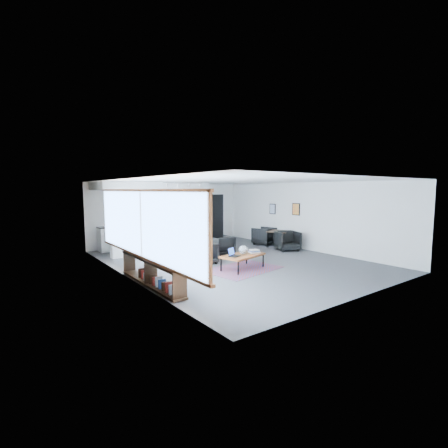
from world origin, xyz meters
TOP-DOWN VIEW (x-y plane):
  - room at (0.00, 0.00)m, footprint 7.02×9.02m
  - window at (-3.46, -0.90)m, footprint 0.10×5.95m
  - console at (-3.30, -1.05)m, footprint 0.35×3.00m
  - kitchenette at (-1.20, 3.71)m, footprint 4.20×1.96m
  - doorway at (2.30, 4.42)m, footprint 1.10×0.12m
  - track_light at (-0.59, 2.20)m, footprint 1.60×0.07m
  - wall_art_lower at (3.47, 0.40)m, footprint 0.03×0.38m
  - wall_art_upper at (3.47, 1.70)m, footprint 0.03×0.34m
  - kilim_rug at (-0.48, -1.08)m, footprint 2.37×1.81m
  - coffee_table at (-0.48, -1.08)m, footprint 1.46×1.01m
  - laptop at (-0.84, -1.07)m, footprint 0.41×0.38m
  - ceramic_pot at (-0.44, -1.06)m, footprint 0.27×0.27m
  - book_stack at (-0.01, -1.05)m, footprint 0.34×0.29m
  - coaster at (-0.37, -1.31)m, footprint 0.12×0.12m
  - armchair_left at (-1.00, 0.21)m, footprint 0.71×0.67m
  - armchair_right at (0.20, 0.94)m, footprint 0.76×0.71m
  - floor_lamp at (-0.82, 0.76)m, footprint 0.53×0.53m
  - dining_table at (3.00, 0.85)m, footprint 1.05×1.05m
  - dining_chair_near at (2.81, 0.21)m, footprint 0.87×0.85m
  - dining_chair_far at (3.00, 1.72)m, footprint 0.81×0.77m
  - microwave at (-0.16, 4.15)m, footprint 0.52×0.33m

SIDE VIEW (x-z plane):
  - kilim_rug at x=-0.48m, z-range 0.00..0.01m
  - console at x=-3.30m, z-range -0.07..0.73m
  - dining_chair_far at x=3.00m, z-range 0.00..0.69m
  - dining_chair_near at x=2.81m, z-range 0.00..0.70m
  - armchair_left at x=-1.00m, z-range 0.00..0.72m
  - armchair_right at x=0.20m, z-range 0.00..0.76m
  - coffee_table at x=-0.48m, z-range 0.18..0.62m
  - coaster at x=-0.37m, z-range 0.44..0.44m
  - book_stack at x=-0.01m, z-range 0.43..0.53m
  - laptop at x=-0.84m, z-range 0.39..0.62m
  - ceramic_pot at x=-0.44m, z-range 0.44..0.70m
  - dining_table at x=3.00m, z-range 0.28..0.95m
  - doorway at x=2.30m, z-range 0.00..2.15m
  - microwave at x=-0.16m, z-range 0.93..1.26m
  - room at x=0.00m, z-range -0.01..2.61m
  - kitchenette at x=-1.20m, z-range 0.08..2.68m
  - window at x=-3.46m, z-range 0.63..2.29m
  - wall_art_upper at x=3.47m, z-range 1.28..1.72m
  - floor_lamp at x=-0.82m, z-range 0.64..2.38m
  - wall_art_lower at x=3.47m, z-range 1.31..1.79m
  - track_light at x=-0.59m, z-range 2.45..2.60m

